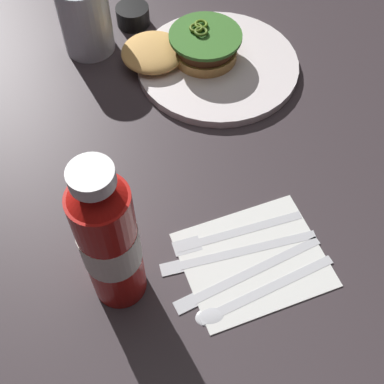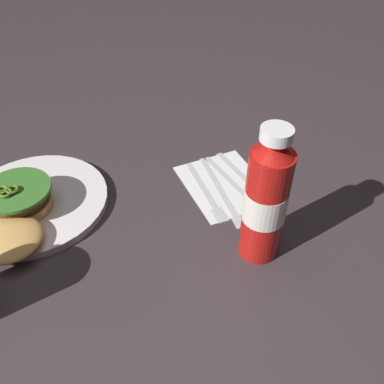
{
  "view_description": "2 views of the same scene",
  "coord_description": "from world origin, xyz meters",
  "px_view_note": "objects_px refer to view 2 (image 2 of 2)",
  "views": [
    {
      "loc": [
        0.11,
        0.54,
        0.59
      ],
      "look_at": [
        0.03,
        0.18,
        0.05
      ],
      "focal_mm": 47.41,
      "sensor_mm": 36.0,
      "label": 1
    },
    {
      "loc": [
        0.53,
        0.05,
        0.52
      ],
      "look_at": [
        0.05,
        0.17,
        0.07
      ],
      "focal_mm": 37.68,
      "sensor_mm": 36.0,
      "label": 2
    }
  ],
  "objects_px": {
    "butter_knife": "(223,193)",
    "spoon_utensil": "(253,185)",
    "burger_sandwich": "(16,212)",
    "fork_utensil": "(208,195)",
    "dinner_plate": "(34,202)",
    "ketchup_bottle": "(265,201)",
    "napkin": "(225,184)",
    "steak_knife": "(239,188)"
  },
  "relations": [
    {
      "from": "napkin",
      "to": "fork_utensil",
      "type": "bearing_deg",
      "value": -58.43
    },
    {
      "from": "spoon_utensil",
      "to": "steak_knife",
      "type": "bearing_deg",
      "value": -87.01
    },
    {
      "from": "burger_sandwich",
      "to": "fork_utensil",
      "type": "bearing_deg",
      "value": 88.23
    },
    {
      "from": "napkin",
      "to": "steak_knife",
      "type": "relative_size",
      "value": 0.87
    },
    {
      "from": "dinner_plate",
      "to": "burger_sandwich",
      "type": "height_order",
      "value": "burger_sandwich"
    },
    {
      "from": "dinner_plate",
      "to": "fork_utensil",
      "type": "xyz_separation_m",
      "value": [
        0.06,
        0.32,
        -0.0
      ]
    },
    {
      "from": "burger_sandwich",
      "to": "steak_knife",
      "type": "relative_size",
      "value": 0.97
    },
    {
      "from": "burger_sandwich",
      "to": "napkin",
      "type": "relative_size",
      "value": 1.11
    },
    {
      "from": "butter_knife",
      "to": "spoon_utensil",
      "type": "xyz_separation_m",
      "value": [
        -0.01,
        0.06,
        0.0
      ]
    },
    {
      "from": "napkin",
      "to": "butter_knife",
      "type": "xyz_separation_m",
      "value": [
        0.03,
        -0.01,
        0.0
      ]
    },
    {
      "from": "dinner_plate",
      "to": "ketchup_bottle",
      "type": "height_order",
      "value": "ketchup_bottle"
    },
    {
      "from": "ketchup_bottle",
      "to": "burger_sandwich",
      "type": "bearing_deg",
      "value": -112.26
    },
    {
      "from": "fork_utensil",
      "to": "steak_knife",
      "type": "xyz_separation_m",
      "value": [
        -0.0,
        0.06,
        0.0
      ]
    },
    {
      "from": "butter_knife",
      "to": "steak_knife",
      "type": "distance_m",
      "value": 0.04
    },
    {
      "from": "fork_utensil",
      "to": "spoon_utensil",
      "type": "bearing_deg",
      "value": 92.44
    },
    {
      "from": "burger_sandwich",
      "to": "dinner_plate",
      "type": "bearing_deg",
      "value": 156.43
    },
    {
      "from": "dinner_plate",
      "to": "fork_utensil",
      "type": "bearing_deg",
      "value": 79.19
    },
    {
      "from": "napkin",
      "to": "steak_knife",
      "type": "xyz_separation_m",
      "value": [
        0.02,
        0.02,
        0.0
      ]
    },
    {
      "from": "burger_sandwich",
      "to": "spoon_utensil",
      "type": "xyz_separation_m",
      "value": [
        0.01,
        0.43,
        -0.03
      ]
    },
    {
      "from": "ketchup_bottle",
      "to": "steak_knife",
      "type": "distance_m",
      "value": 0.18
    },
    {
      "from": "napkin",
      "to": "fork_utensil",
      "type": "relative_size",
      "value": 0.99
    },
    {
      "from": "napkin",
      "to": "butter_knife",
      "type": "height_order",
      "value": "butter_knife"
    },
    {
      "from": "butter_knife",
      "to": "spoon_utensil",
      "type": "distance_m",
      "value": 0.06
    },
    {
      "from": "dinner_plate",
      "to": "burger_sandwich",
      "type": "relative_size",
      "value": 1.36
    },
    {
      "from": "dinner_plate",
      "to": "spoon_utensil",
      "type": "bearing_deg",
      "value": 82.12
    },
    {
      "from": "ketchup_bottle",
      "to": "butter_knife",
      "type": "height_order",
      "value": "ketchup_bottle"
    },
    {
      "from": "burger_sandwich",
      "to": "butter_knife",
      "type": "bearing_deg",
      "value": 87.85
    },
    {
      "from": "burger_sandwich",
      "to": "steak_knife",
      "type": "height_order",
      "value": "burger_sandwich"
    },
    {
      "from": "ketchup_bottle",
      "to": "spoon_utensil",
      "type": "height_order",
      "value": "ketchup_bottle"
    },
    {
      "from": "burger_sandwich",
      "to": "spoon_utensil",
      "type": "height_order",
      "value": "burger_sandwich"
    },
    {
      "from": "burger_sandwich",
      "to": "butter_knife",
      "type": "relative_size",
      "value": 0.94
    },
    {
      "from": "butter_knife",
      "to": "steak_knife",
      "type": "xyz_separation_m",
      "value": [
        -0.01,
        0.03,
        0.0
      ]
    },
    {
      "from": "napkin",
      "to": "ketchup_bottle",
      "type": "bearing_deg",
      "value": 0.21
    },
    {
      "from": "ketchup_bottle",
      "to": "fork_utensil",
      "type": "height_order",
      "value": "ketchup_bottle"
    },
    {
      "from": "dinner_plate",
      "to": "steak_knife",
      "type": "height_order",
      "value": "dinner_plate"
    },
    {
      "from": "fork_utensil",
      "to": "burger_sandwich",
      "type": "bearing_deg",
      "value": -91.77
    },
    {
      "from": "ketchup_bottle",
      "to": "butter_knife",
      "type": "xyz_separation_m",
      "value": [
        -0.14,
        -0.01,
        -0.11
      ]
    },
    {
      "from": "napkin",
      "to": "dinner_plate",
      "type": "bearing_deg",
      "value": -95.61
    },
    {
      "from": "burger_sandwich",
      "to": "fork_utensil",
      "type": "relative_size",
      "value": 1.1
    },
    {
      "from": "dinner_plate",
      "to": "spoon_utensil",
      "type": "relative_size",
      "value": 1.43
    },
    {
      "from": "fork_utensil",
      "to": "butter_knife",
      "type": "bearing_deg",
      "value": 83.28
    },
    {
      "from": "napkin",
      "to": "spoon_utensil",
      "type": "relative_size",
      "value": 0.95
    }
  ]
}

